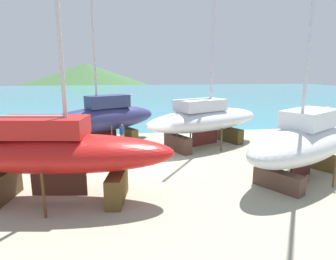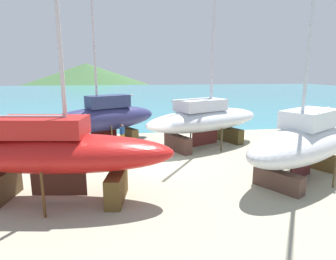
{
  "view_description": "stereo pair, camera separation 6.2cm",
  "coord_description": "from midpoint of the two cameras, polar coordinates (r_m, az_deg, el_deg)",
  "views": [
    {
      "loc": [
        -1.71,
        -17.75,
        5.99
      ],
      "look_at": [
        0.97,
        0.3,
        2.14
      ],
      "focal_mm": 30.18,
      "sensor_mm": 36.0,
      "label": 1
    },
    {
      "loc": [
        -1.65,
        -17.76,
        5.99
      ],
      "look_at": [
        0.97,
        0.3,
        2.14
      ],
      "focal_mm": 30.18,
      "sensor_mm": 36.0,
      "label": 2
    }
  ],
  "objects": [
    {
      "name": "timber_plank_far",
      "position": [
        19.27,
        -8.21,
        -6.06
      ],
      "size": [
        1.24,
        1.07,
        0.18
      ],
      "primitive_type": "cube",
      "rotation": [
        0.0,
        0.0,
        2.46
      ],
      "color": "brown",
      "rests_on": "ground"
    },
    {
      "name": "sailboat_small_center",
      "position": [
        17.43,
        25.67,
        -2.15
      ],
      "size": [
        10.03,
        7.84,
        15.8
      ],
      "rotation": [
        0.0,
        0.0,
        3.69
      ],
      "color": "brown",
      "rests_on": "ground"
    },
    {
      "name": "ground_plane",
      "position": [
        17.3,
        -2.39,
        -8.37
      ],
      "size": [
        43.51,
        43.51,
        0.0
      ],
      "primitive_type": "plane",
      "color": "#9F9A82"
    },
    {
      "name": "sea_water",
      "position": [
        74.83,
        -7.21,
        7.23
      ],
      "size": [
        164.31,
        95.1,
        0.01
      ],
      "primitive_type": "cube",
      "color": "teal",
      "rests_on": "ground"
    },
    {
      "name": "worker",
      "position": [
        23.56,
        -9.32,
        -0.81
      ],
      "size": [
        0.42,
        0.5,
        1.67
      ],
      "rotation": [
        0.0,
        0.0,
        2.63
      ],
      "color": "orange",
      "rests_on": "ground"
    },
    {
      "name": "headland_hill",
      "position": [
        181.21,
        -16.22,
        9.55
      ],
      "size": [
        120.73,
        120.73,
        20.68
      ],
      "primitive_type": "cone",
      "color": "#3B6136",
      "rests_on": "ground"
    },
    {
      "name": "sailboat_mid_port",
      "position": [
        13.88,
        -21.89,
        -4.18
      ],
      "size": [
        11.11,
        4.56,
        15.27
      ],
      "rotation": [
        0.0,
        0.0,
        -0.15
      ],
      "color": "brown",
      "rests_on": "ground"
    },
    {
      "name": "sailboat_large_starboard",
      "position": [
        24.23,
        -12.96,
        2.48
      ],
      "size": [
        9.75,
        7.12,
        17.62
      ],
      "rotation": [
        0.0,
        0.0,
        3.67
      ],
      "color": "brown",
      "rests_on": "ground"
    },
    {
      "name": "sailboat_far_slipway",
      "position": [
        22.63,
        7.38,
        2.23
      ],
      "size": [
        11.21,
        7.65,
        17.28
      ],
      "rotation": [
        0.0,
        0.0,
        0.44
      ],
      "color": "#44371B",
      "rests_on": "ground"
    }
  ]
}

